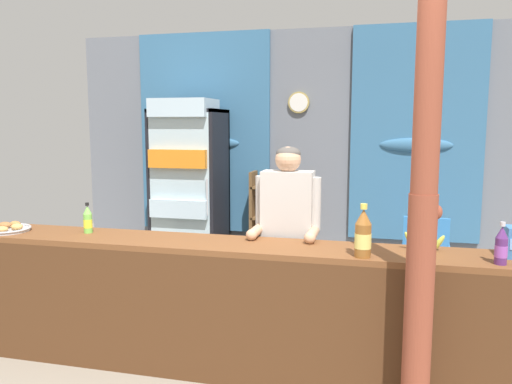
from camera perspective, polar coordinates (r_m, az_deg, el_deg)
ground_plane at (r=4.45m, az=1.40°, el=-15.22°), size 8.02×8.02×0.00m
back_wall_curtained at (r=5.97m, az=5.33°, el=4.83°), size 5.58×0.22×2.81m
stall_counter at (r=3.46m, az=-1.95°, el=-12.00°), size 4.09×0.48×0.92m
timber_post at (r=2.88m, az=18.44°, el=-1.32°), size 0.18×0.16×2.72m
drink_fridge at (r=5.83m, az=-7.65°, el=1.48°), size 0.78×0.71×2.01m
bottle_shelf_rack at (r=5.85m, az=1.79°, el=-3.23°), size 0.48×0.28×1.19m
plastic_lawn_chair at (r=5.21m, az=18.65°, el=-6.48°), size 0.48×0.48×0.86m
shopkeeper at (r=3.75m, az=3.57°, el=-3.85°), size 0.49×0.42×1.57m
soda_bottle_iced_tea at (r=3.15m, az=12.05°, el=-4.75°), size 0.10×0.10×0.33m
soda_bottle_lime_soda at (r=3.98m, az=-18.53°, el=-3.04°), size 0.07×0.07×0.23m
soda_bottle_grape_soda at (r=3.26m, az=26.05°, el=-5.56°), size 0.07×0.07×0.25m
pastry_tray at (r=4.28m, az=-26.46°, el=-3.72°), size 0.35×0.35×0.07m
banana_bunch at (r=3.44m, az=18.59°, el=-5.29°), size 0.27×0.05×0.16m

